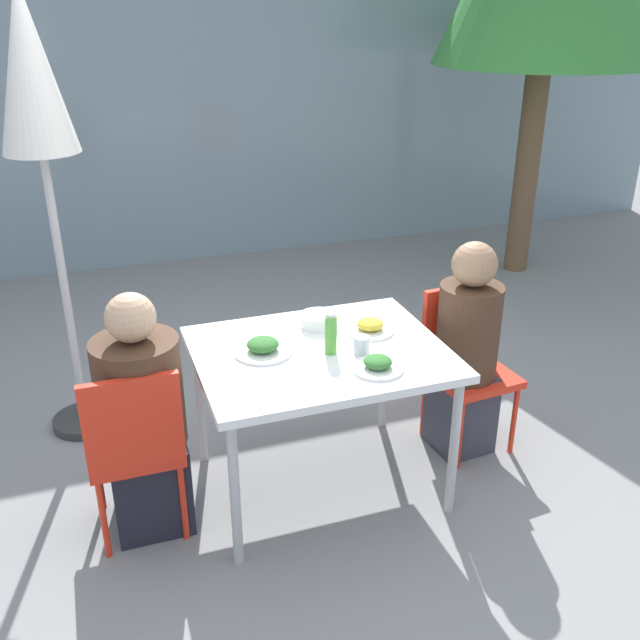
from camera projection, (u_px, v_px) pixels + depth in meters
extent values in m
plane|color=gray|center=(320.00, 483.00, 3.58)|extent=(24.00, 24.00, 0.00)
cube|color=gray|center=(180.00, 89.00, 6.09)|extent=(10.00, 0.20, 3.00)
cube|color=white|center=(320.00, 354.00, 3.27)|extent=(1.14, 0.91, 0.04)
cylinder|color=#B7B7B7|center=(235.00, 495.00, 2.94)|extent=(0.04, 0.04, 0.71)
cylinder|color=#B7B7B7|center=(454.00, 448.00, 3.24)|extent=(0.04, 0.04, 0.71)
cylinder|color=#B7B7B7|center=(200.00, 401.00, 3.62)|extent=(0.04, 0.04, 0.71)
cylinder|color=#B7B7B7|center=(384.00, 369.00, 3.92)|extent=(0.04, 0.04, 0.71)
cube|color=red|center=(134.00, 447.00, 3.14)|extent=(0.40, 0.40, 0.04)
cube|color=red|center=(133.00, 424.00, 2.89)|extent=(0.40, 0.04, 0.42)
cylinder|color=red|center=(98.00, 473.00, 3.33)|extent=(0.03, 0.03, 0.40)
cylinder|color=red|center=(172.00, 459.00, 3.43)|extent=(0.03, 0.03, 0.40)
cylinder|color=red|center=(104.00, 519.00, 3.04)|extent=(0.03, 0.03, 0.40)
cylinder|color=red|center=(183.00, 502.00, 3.14)|extent=(0.03, 0.03, 0.40)
cube|color=black|center=(150.00, 481.00, 3.24)|extent=(0.34, 0.34, 0.44)
cylinder|color=#472D1E|center=(140.00, 393.00, 3.05)|extent=(0.37, 0.37, 0.49)
sphere|color=tan|center=(130.00, 318.00, 2.90)|extent=(0.21, 0.21, 0.21)
cube|color=red|center=(472.00, 376.00, 3.73)|extent=(0.43, 0.43, 0.04)
cube|color=red|center=(455.00, 323.00, 3.79)|extent=(0.40, 0.07, 0.42)
cylinder|color=red|center=(514.00, 420.00, 3.75)|extent=(0.03, 0.03, 0.40)
cylinder|color=red|center=(460.00, 435.00, 3.62)|extent=(0.03, 0.03, 0.40)
cylinder|color=red|center=(476.00, 390.00, 4.03)|extent=(0.03, 0.03, 0.40)
cylinder|color=red|center=(424.00, 403.00, 3.90)|extent=(0.03, 0.03, 0.40)
cube|color=#383842|center=(461.00, 410.00, 3.80)|extent=(0.31, 0.31, 0.44)
cylinder|color=#472D1E|center=(468.00, 331.00, 3.60)|extent=(0.32, 0.32, 0.50)
sphere|color=#9E7556|center=(475.00, 264.00, 3.45)|extent=(0.22, 0.22, 0.22)
cylinder|color=#333333|center=(86.00, 420.00, 4.06)|extent=(0.36, 0.36, 0.05)
cylinder|color=#BCBCBC|center=(55.00, 228.00, 3.59)|extent=(0.04, 0.04, 2.34)
cone|color=silver|center=(29.00, 66.00, 3.27)|extent=(0.36, 0.36, 0.79)
cylinder|color=white|center=(263.00, 352.00, 3.23)|extent=(0.27, 0.27, 0.01)
ellipsoid|color=#33702D|center=(263.00, 344.00, 3.22)|extent=(0.15, 0.15, 0.06)
cylinder|color=white|center=(378.00, 368.00, 3.09)|extent=(0.23, 0.23, 0.01)
ellipsoid|color=#33702D|center=(378.00, 362.00, 3.08)|extent=(0.12, 0.12, 0.05)
cylinder|color=white|center=(370.00, 330.00, 3.44)|extent=(0.23, 0.23, 0.01)
ellipsoid|color=gold|center=(370.00, 324.00, 3.43)|extent=(0.13, 0.13, 0.05)
cylinder|color=#51A338|center=(331.00, 335.00, 3.20)|extent=(0.06, 0.06, 0.18)
cylinder|color=white|center=(331.00, 315.00, 3.16)|extent=(0.04, 0.04, 0.02)
cylinder|color=silver|center=(361.00, 345.00, 3.22)|extent=(0.07, 0.07, 0.08)
cylinder|color=white|center=(319.00, 320.00, 3.49)|extent=(0.18, 0.18, 0.06)
cylinder|color=brown|center=(526.00, 172.00, 6.04)|extent=(0.20, 0.20, 1.73)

